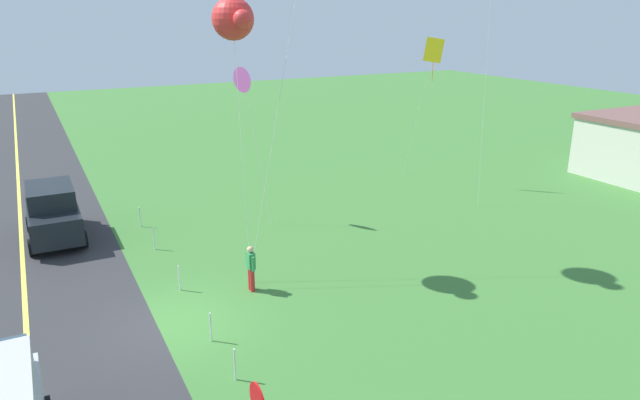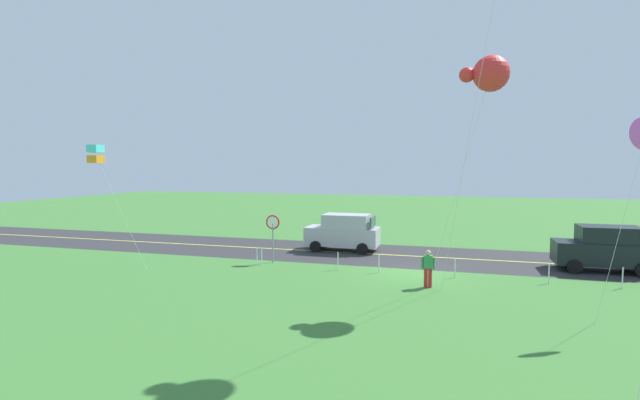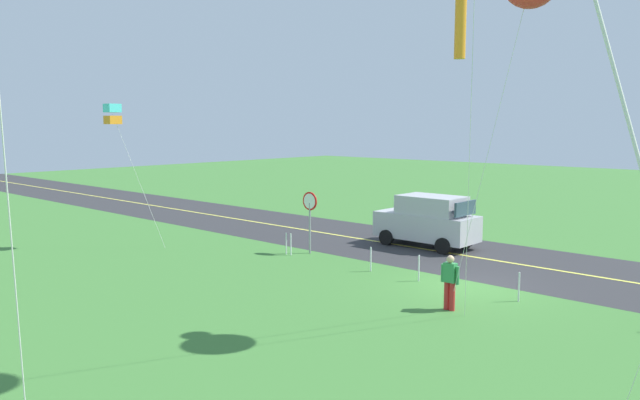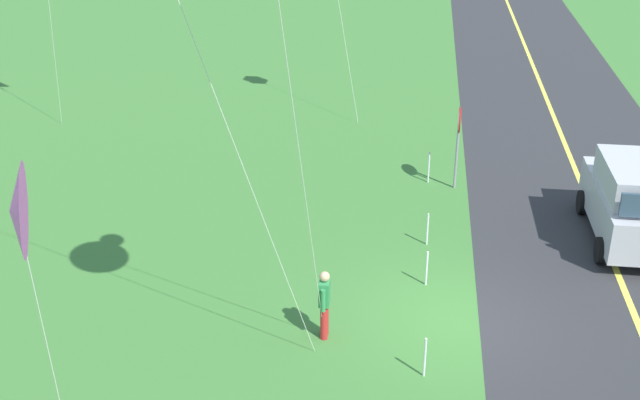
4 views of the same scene
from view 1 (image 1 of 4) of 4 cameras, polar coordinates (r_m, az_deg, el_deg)
ground_plane at (r=18.28m, az=-14.27°, el=-11.90°), size 120.00×120.00×0.10m
asphalt_road at (r=18.01m, az=-27.08°, el=-13.78°), size 120.00×7.00×0.00m
road_centre_stripe at (r=18.01m, az=-27.08°, el=-13.77°), size 120.00×0.16×0.00m
car_parked_west_near at (r=25.89m, az=-25.06°, el=-1.11°), size 4.40×2.12×2.24m
person_adult_near at (r=19.36m, az=-6.90°, el=-6.61°), size 0.58×0.22×1.60m
kite_red_low at (r=19.89m, az=-8.60°, el=17.41°), size 3.00×1.40×9.44m
kite_yellow_high at (r=25.15m, az=-7.65°, el=11.76°), size 1.94×0.90×6.78m
kite_cyan_top at (r=30.79m, az=11.22°, el=14.20°), size 2.65×0.76×7.78m
fence_post_0 at (r=26.18m, az=-17.48°, el=-1.63°), size 0.05×0.05×0.90m
fence_post_1 at (r=23.55m, az=-16.19°, el=-3.73°), size 0.05×0.05×0.90m
fence_post_2 at (r=19.97m, az=-13.83°, el=-7.56°), size 0.05×0.05×0.90m
fence_post_3 at (r=16.91m, az=-10.82°, el=-12.32°), size 0.05×0.05×0.90m
fence_post_4 at (r=15.23m, az=-8.47°, el=-15.90°), size 0.05×0.05×0.90m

